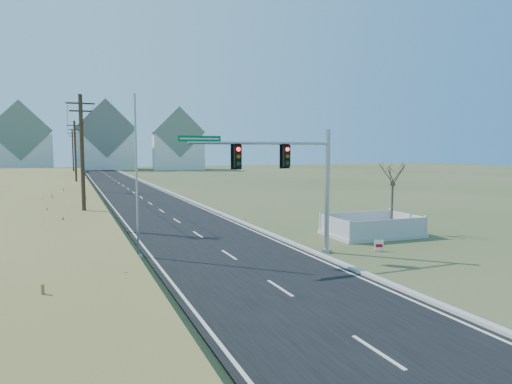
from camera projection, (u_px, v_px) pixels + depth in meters
name	position (u px, v px, depth m)	size (l,w,h in m)	color
ground	(260.00, 276.00, 19.38)	(260.00, 260.00, 0.00)	#3F5026
road	(125.00, 187.00, 65.41)	(8.00, 180.00, 0.06)	black
curb	(154.00, 186.00, 66.98)	(0.30, 180.00, 0.18)	#B2AFA8
utility_pole_near	(82.00, 160.00, 30.29)	(1.80, 0.26, 9.00)	#422D1E
utility_pole_mid	(75.00, 155.00, 57.91)	(1.80, 0.26, 9.00)	#422D1E
utility_pole_far	(73.00, 153.00, 85.53)	(1.80, 0.26, 9.00)	#422D1E
condo_nnw	(21.00, 143.00, 111.35)	(14.93, 11.17, 17.03)	silver
condo_n	(105.00, 141.00, 122.55)	(15.27, 10.20, 18.54)	silver
condo_ne	(178.00, 144.00, 122.08)	(14.12, 10.51, 16.52)	silver
traffic_signal_mast	(296.00, 177.00, 22.80)	(8.06, 0.55, 6.41)	#9EA0A5
fence_enclosure	(372.00, 231.00, 28.58)	(5.76, 4.08, 1.27)	#B7B5AD
open_sign	(379.00, 246.00, 24.11)	(0.45, 0.22, 0.58)	white
flagpole	(137.00, 193.00, 22.38)	(0.36, 0.36, 8.08)	#B7B5AD
bare_tree	(393.00, 172.00, 29.16)	(1.83, 1.83, 4.85)	#4C3F33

